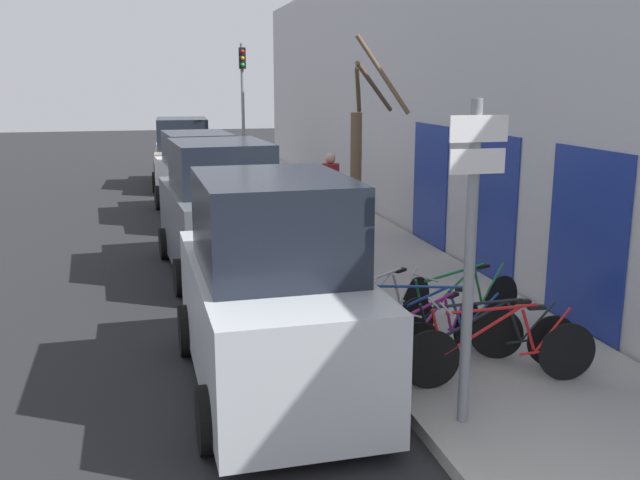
% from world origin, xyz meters
% --- Properties ---
extents(ground_plane, '(80.00, 80.00, 0.00)m').
position_xyz_m(ground_plane, '(0.00, 11.20, 0.00)').
color(ground_plane, black).
extents(sidewalk_curb, '(3.20, 32.00, 0.15)m').
position_xyz_m(sidewalk_curb, '(2.60, 14.00, 0.07)').
color(sidewalk_curb, '#9E9B93').
rests_on(sidewalk_curb, ground).
extents(building_facade, '(0.23, 32.00, 6.50)m').
position_xyz_m(building_facade, '(4.35, 13.92, 3.23)').
color(building_facade, '#BCBCC1').
rests_on(building_facade, ground).
extents(signpost, '(0.58, 0.13, 3.22)m').
position_xyz_m(signpost, '(1.45, 3.75, 1.91)').
color(signpost, gray).
rests_on(signpost, sidewalk_curb).
extents(bicycle_0, '(2.30, 0.44, 0.94)m').
position_xyz_m(bicycle_0, '(2.23, 4.49, 0.55)').
color(bicycle_0, black).
rests_on(bicycle_0, sidewalk_curb).
extents(bicycle_1, '(2.29, 0.44, 0.88)m').
position_xyz_m(bicycle_1, '(2.28, 4.91, 0.53)').
color(bicycle_1, black).
rests_on(bicycle_1, sidewalk_curb).
extents(bicycle_2, '(1.80, 1.27, 0.83)m').
position_xyz_m(bicycle_2, '(1.73, 5.20, 0.51)').
color(bicycle_2, black).
rests_on(bicycle_2, sidewalk_curb).
extents(bicycle_3, '(2.14, 1.05, 0.91)m').
position_xyz_m(bicycle_3, '(1.79, 5.57, 0.54)').
color(bicycle_3, black).
rests_on(bicycle_3, sidewalk_curb).
extents(bicycle_4, '(2.22, 0.99, 0.94)m').
position_xyz_m(bicycle_4, '(2.48, 6.09, 0.55)').
color(bicycle_4, black).
rests_on(bicycle_4, sidewalk_curb).
extents(bicycle_5, '(1.90, 1.27, 0.84)m').
position_xyz_m(bicycle_5, '(1.48, 6.43, 0.52)').
color(bicycle_5, black).
rests_on(bicycle_5, sidewalk_curb).
extents(parked_car_0, '(2.04, 4.23, 2.53)m').
position_xyz_m(parked_car_0, '(-0.23, 5.29, 1.13)').
color(parked_car_0, '#B2B7BC').
rests_on(parked_car_0, ground).
extents(parked_car_1, '(2.26, 4.37, 2.46)m').
position_xyz_m(parked_car_1, '(-0.25, 10.67, 1.12)').
color(parked_car_1, '#51565B').
rests_on(parked_car_1, ground).
extents(parked_car_2, '(2.22, 4.86, 2.23)m').
position_xyz_m(parked_car_2, '(-0.25, 16.32, 1.02)').
color(parked_car_2, silver).
rests_on(parked_car_2, ground).
extents(parked_car_3, '(2.16, 4.66, 2.30)m').
position_xyz_m(parked_car_3, '(-0.30, 22.28, 1.03)').
color(parked_car_3, gray).
rests_on(parked_car_3, ground).
extents(pedestrian_near, '(0.47, 0.40, 1.81)m').
position_xyz_m(pedestrian_near, '(2.46, 12.98, 1.19)').
color(pedestrian_near, '#333338').
rests_on(pedestrian_near, sidewalk_curb).
extents(street_tree, '(1.02, 1.52, 4.07)m').
position_xyz_m(street_tree, '(1.73, 8.42, 1.93)').
color(street_tree, brown).
rests_on(street_tree, sidewalk_curb).
extents(traffic_light, '(0.20, 0.30, 4.50)m').
position_xyz_m(traffic_light, '(1.51, 20.24, 3.03)').
color(traffic_light, gray).
rests_on(traffic_light, sidewalk_curb).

